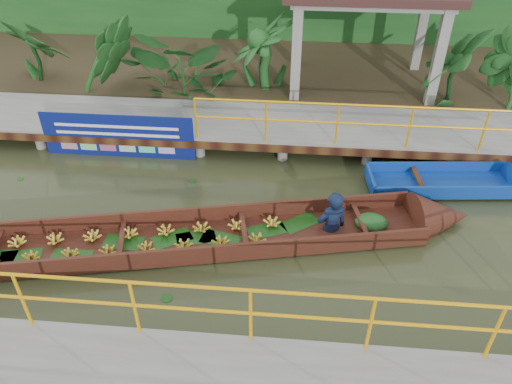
{
  "coord_description": "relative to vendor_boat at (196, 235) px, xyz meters",
  "views": [
    {
      "loc": [
        1.26,
        -7.44,
        6.49
      ],
      "look_at": [
        0.56,
        0.5,
        0.6
      ],
      "focal_mm": 35.0,
      "sensor_mm": 36.0,
      "label": 1
    }
  ],
  "objects": [
    {
      "name": "moored_blue_boat",
      "position": [
        5.9,
        2.34,
        -0.07
      ],
      "size": [
        3.77,
        1.31,
        0.88
      ],
      "rotation": [
        0.0,
        0.0,
        0.1
      ],
      "color": "#0D3595",
      "rests_on": "ground"
    },
    {
      "name": "blue_banner",
      "position": [
        -2.39,
        2.93,
        0.33
      ],
      "size": [
        3.64,
        0.04,
        1.14
      ],
      "color": "navy",
      "rests_on": "ground"
    },
    {
      "name": "far_dock",
      "position": [
        0.52,
        3.88,
        0.25
      ],
      "size": [
        16.0,
        2.06,
        1.66
      ],
      "color": "slate",
      "rests_on": "ground"
    },
    {
      "name": "land_strip",
      "position": [
        0.5,
        7.96,
        0.0
      ],
      "size": [
        30.0,
        8.0,
        0.45
      ],
      "primitive_type": "cube",
      "color": "#322A19",
      "rests_on": "ground"
    },
    {
      "name": "ground",
      "position": [
        0.5,
        0.46,
        -0.22
      ],
      "size": [
        80.0,
        80.0,
        0.0
      ],
      "primitive_type": "plane",
      "color": "#2B3118",
      "rests_on": "ground"
    },
    {
      "name": "tropical_plants",
      "position": [
        0.57,
        5.76,
        1.19
      ],
      "size": [
        14.54,
        1.54,
        1.93
      ],
      "color": "#154218",
      "rests_on": "ground"
    },
    {
      "name": "vendor_boat",
      "position": [
        0.0,
        0.0,
        0.0
      ],
      "size": [
        11.33,
        3.44,
        2.22
      ],
      "rotation": [
        0.0,
        0.0,
        0.21
      ],
      "color": "#32160D",
      "rests_on": "ground"
    }
  ]
}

